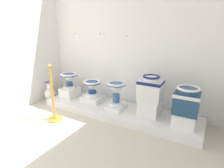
# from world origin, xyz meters

# --- Properties ---
(ground_plane) EXTENTS (5.55, 5.40, 0.02)m
(ground_plane) POSITION_xyz_m (1.77, 0.70, -0.01)
(ground_plane) COLOR beige
(wall_back) EXTENTS (3.75, 0.06, 3.28)m
(wall_back) POSITION_xyz_m (1.77, 2.63, 1.64)
(wall_back) COLOR white
(wall_back) RESTS_ON ground_plane
(display_platform) EXTENTS (2.93, 0.75, 0.13)m
(display_platform) POSITION_xyz_m (1.77, 2.21, 0.06)
(display_platform) COLOR white
(display_platform) RESTS_ON ground_plane
(plinth_block_central_ornate) EXTENTS (0.31, 0.37, 0.20)m
(plinth_block_central_ornate) POSITION_xyz_m (0.61, 2.22, 0.22)
(plinth_block_central_ornate) COLOR white
(plinth_block_central_ornate) RESTS_ON display_platform
(antique_toilet_central_ornate) EXTENTS (0.36, 0.36, 0.32)m
(antique_toilet_central_ornate) POSITION_xyz_m (0.61, 2.22, 0.54)
(antique_toilet_central_ornate) COLOR white
(antique_toilet_central_ornate) RESTS_ON plinth_block_central_ornate
(plinth_block_leftmost) EXTENTS (0.39, 0.34, 0.10)m
(plinth_block_leftmost) POSITION_xyz_m (1.19, 2.25, 0.18)
(plinth_block_leftmost) COLOR white
(plinth_block_leftmost) RESTS_ON display_platform
(antique_toilet_leftmost) EXTENTS (0.36, 0.36, 0.32)m
(antique_toilet_leftmost) POSITION_xyz_m (1.19, 2.25, 0.43)
(antique_toilet_leftmost) COLOR white
(antique_toilet_leftmost) RESTS_ON plinth_block_leftmost
(plinth_block_rightmost) EXTENTS (0.29, 0.33, 0.07)m
(plinth_block_rightmost) POSITION_xyz_m (1.78, 2.15, 0.16)
(plinth_block_rightmost) COLOR white
(plinth_block_rightmost) RESTS_ON display_platform
(antique_toilet_rightmost) EXTENTS (0.35, 0.35, 0.44)m
(antique_toilet_rightmost) POSITION_xyz_m (1.78, 2.15, 0.49)
(antique_toilet_rightmost) COLOR white
(antique_toilet_rightmost) RESTS_ON plinth_block_rightmost
(plinth_block_broad_patterned) EXTENTS (0.33, 0.32, 0.26)m
(plinth_block_broad_patterned) POSITION_xyz_m (2.38, 2.22, 0.26)
(plinth_block_broad_patterned) COLOR white
(plinth_block_broad_patterned) RESTS_ON display_platform
(antique_toilet_broad_patterned) EXTENTS (0.38, 0.31, 0.42)m
(antique_toilet_broad_patterned) POSITION_xyz_m (2.38, 2.22, 0.60)
(antique_toilet_broad_patterned) COLOR white
(antique_toilet_broad_patterned) RESTS_ON plinth_block_broad_patterned
(plinth_block_slender_white) EXTENTS (0.31, 0.39, 0.19)m
(plinth_block_slender_white) POSITION_xyz_m (2.95, 2.17, 0.22)
(plinth_block_slender_white) COLOR white
(plinth_block_slender_white) RESTS_ON display_platform
(antique_toilet_slender_white) EXTENTS (0.36, 0.33, 0.41)m
(antique_toilet_slender_white) POSITION_xyz_m (2.95, 2.17, 0.53)
(antique_toilet_slender_white) COLOR navy
(antique_toilet_slender_white) RESTS_ON plinth_block_slender_white
(info_placard_first) EXTENTS (0.10, 0.01, 0.15)m
(info_placard_first) POSITION_xyz_m (0.57, 2.60, 1.39)
(info_placard_first) COLOR white
(info_placard_second) EXTENTS (0.10, 0.01, 0.13)m
(info_placard_second) POSITION_xyz_m (1.20, 2.60, 1.40)
(info_placard_second) COLOR white
(info_placard_third) EXTENTS (0.11, 0.01, 0.11)m
(info_placard_third) POSITION_xyz_m (1.78, 2.60, 1.37)
(info_placard_third) COLOR white
(decorative_vase_companion) EXTENTS (0.23, 0.23, 0.45)m
(decorative_vase_companion) POSITION_xyz_m (0.20, 2.04, 0.19)
(decorative_vase_companion) COLOR navy
(decorative_vase_companion) RESTS_ON ground_plane
(stanchion_post_near_left) EXTENTS (0.26, 0.26, 0.98)m
(stanchion_post_near_left) POSITION_xyz_m (0.94, 1.46, 0.29)
(stanchion_post_near_left) COLOR gold
(stanchion_post_near_left) RESTS_ON ground_plane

